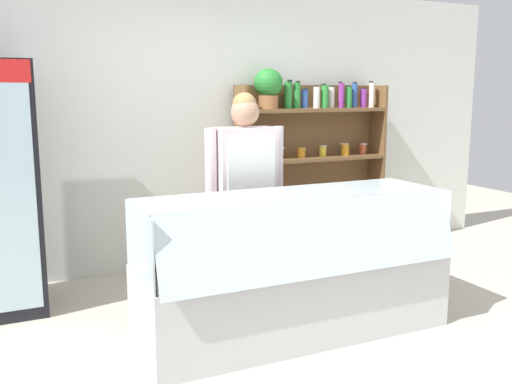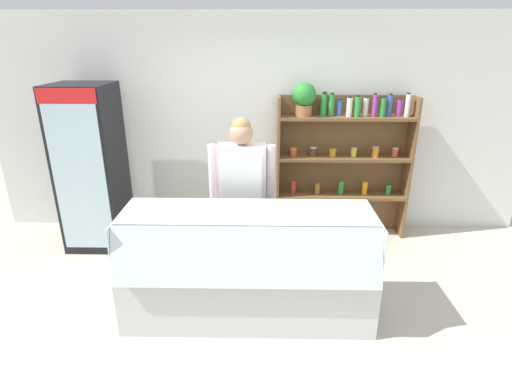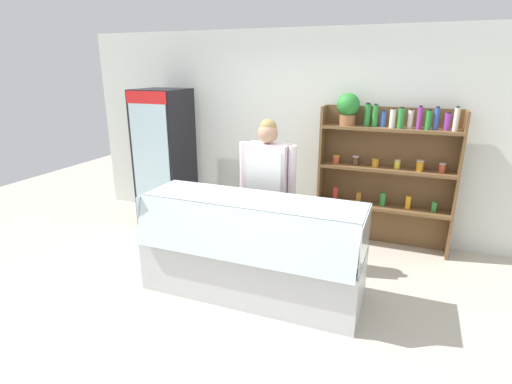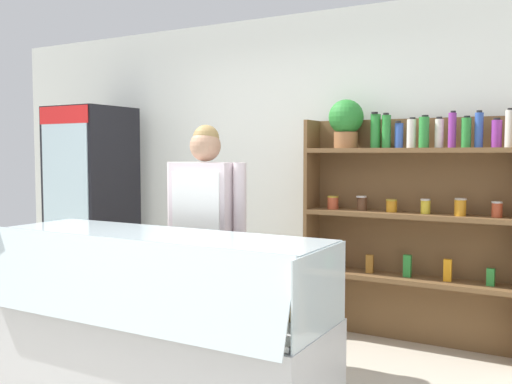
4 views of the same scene
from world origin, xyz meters
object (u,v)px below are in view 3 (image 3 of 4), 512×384
drinks_fridge (165,159)px  shop_clerk (267,181)px  deli_display_case (251,265)px  shelving_unit (381,162)px

drinks_fridge → shop_clerk: size_ratio=1.14×
deli_display_case → shop_clerk: (-0.08, 0.66, 0.70)m
shelving_unit → shop_clerk: (-1.13, -1.03, -0.09)m
shelving_unit → deli_display_case: (-1.05, -1.69, -0.79)m
shelving_unit → deli_display_case: 2.14m
deli_display_case → shop_clerk: size_ratio=1.29×
shelving_unit → deli_display_case: bearing=-121.8°
drinks_fridge → shelving_unit: bearing=6.8°
deli_display_case → shop_clerk: bearing=96.6°
deli_display_case → shelving_unit: bearing=58.2°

